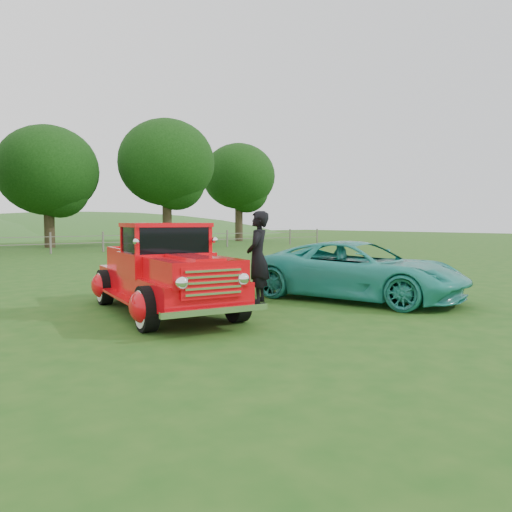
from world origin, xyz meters
TOP-DOWN VIEW (x-y plane):
  - ground at (0.00, 0.00)m, footprint 140.00×140.00m
  - tree_near_east at (5.00, 29.00)m, footprint 6.80×6.80m
  - tree_mid_east at (13.00, 27.00)m, footprint 7.20×7.20m
  - tree_far_east at (22.00, 30.00)m, footprint 6.60×6.60m
  - red_pickup at (-0.63, 2.12)m, footprint 2.83×5.20m
  - teal_sedan at (3.65, 0.78)m, footprint 3.51×5.29m
  - man at (1.53, 1.86)m, footprint 0.88×0.85m

SIDE VIEW (x-z plane):
  - ground at x=0.00m, z-range 0.00..0.00m
  - teal_sedan at x=3.65m, z-range 0.00..1.35m
  - red_pickup at x=-0.63m, z-range -0.09..1.69m
  - man at x=1.53m, z-range 0.00..2.04m
  - tree_near_east at x=5.00m, z-range 1.08..9.41m
  - tree_far_east at x=22.00m, z-range 1.43..10.29m
  - tree_mid_east at x=13.00m, z-range 1.45..10.89m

